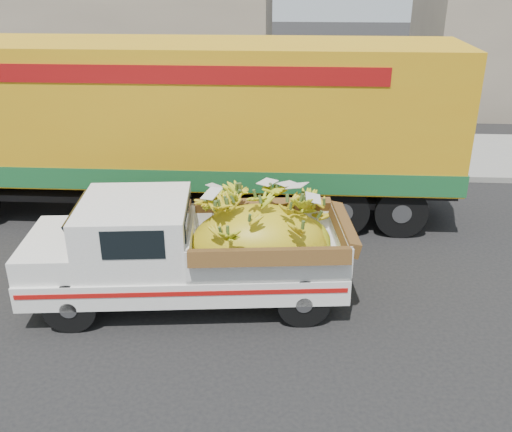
{
  "coord_description": "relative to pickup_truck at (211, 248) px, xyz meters",
  "views": [
    {
      "loc": [
        1.9,
        -8.5,
        5.29
      ],
      "look_at": [
        1.34,
        0.5,
        1.27
      ],
      "focal_mm": 40.0,
      "sensor_mm": 36.0,
      "label": 1
    }
  ],
  "objects": [
    {
      "name": "ground",
      "position": [
        -0.63,
        0.19,
        -0.98
      ],
      "size": [
        100.0,
        100.0,
        0.0
      ],
      "primitive_type": "plane",
      "color": "black",
      "rests_on": "ground"
    },
    {
      "name": "pickup_truck",
      "position": [
        0.0,
        0.0,
        0.0
      ],
      "size": [
        5.35,
        2.42,
        1.82
      ],
      "rotation": [
        0.0,
        0.0,
        0.1
      ],
      "color": "black",
      "rests_on": "ground"
    },
    {
      "name": "sidewalk",
      "position": [
        -0.63,
        8.28,
        -0.91
      ],
      "size": [
        60.0,
        4.0,
        0.14
      ],
      "primitive_type": "cube",
      "color": "gray",
      "rests_on": "ground"
    },
    {
      "name": "building_left",
      "position": [
        -8.63,
        14.18,
        1.52
      ],
      "size": [
        18.0,
        6.0,
        5.0
      ],
      "primitive_type": "cube",
      "color": "gray",
      "rests_on": "ground"
    },
    {
      "name": "semi_trailer",
      "position": [
        -1.07,
        3.73,
        1.15
      ],
      "size": [
        12.0,
        2.54,
        3.8
      ],
      "rotation": [
        0.0,
        0.0,
        0.0
      ],
      "color": "black",
      "rests_on": "ground"
    },
    {
      "name": "curb",
      "position": [
        -0.63,
        6.18,
        -0.9
      ],
      "size": [
        60.0,
        0.25,
        0.15
      ],
      "primitive_type": "cube",
      "color": "gray",
      "rests_on": "ground"
    }
  ]
}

